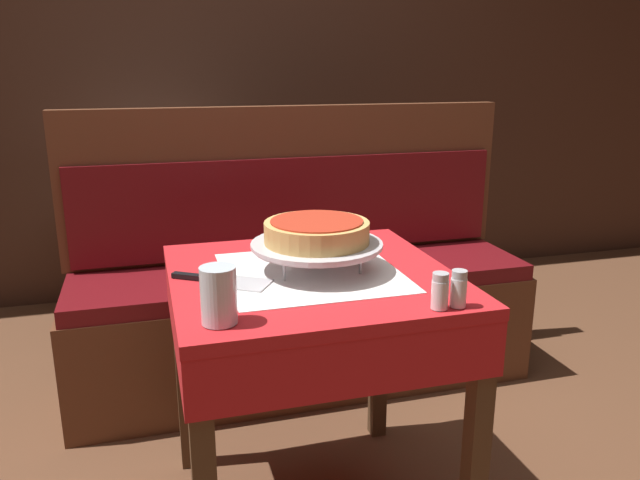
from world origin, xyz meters
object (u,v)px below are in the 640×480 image
Objects in this scene: pizza_server at (224,281)px; salt_shaker at (440,291)px; dining_table_rear at (158,200)px; condiment_caddy at (138,171)px; booth_bench at (301,303)px; pepper_shaker at (459,289)px; deep_dish_pizza at (317,231)px; dining_table_front at (311,311)px; water_glass_near at (219,295)px; pizza_pan_stand at (317,246)px.

salt_shaker is (0.43, -0.30, 0.04)m from pizza_server.
dining_table_rear is at bearing 106.05° from salt_shaker.
dining_table_rear is 0.18m from condiment_caddy.
pepper_shaker is at bearing -85.78° from booth_bench.
deep_dish_pizza is at bearing -73.85° from condiment_caddy.
deep_dish_pizza is (0.02, 0.01, 0.21)m from dining_table_front.
pepper_shaker is at bearing -70.00° from condiment_caddy.
dining_table_front is 0.99× the size of dining_table_rear.
salt_shaker is 1.94m from condiment_caddy.
dining_table_rear is at bearing 122.53° from booth_bench.
salt_shaker is at bearing -34.86° from pizza_server.
booth_bench is 1.22m from water_glass_near.
dining_table_rear is 1.61m from pizza_pan_stand.
condiment_caddy reaches higher than dining_table_rear.
dining_table_rear is at bearing 102.87° from deep_dish_pizza.
dining_table_front is 5.01× the size of condiment_caddy.
pizza_pan_stand reaches higher than pizza_server.
pepper_shaker reaches higher than salt_shaker.
deep_dish_pizza is 1.85× the size of condiment_caddy.
booth_bench is at bearing 94.22° from pepper_shaker.
dining_table_front is at bearing -152.58° from pizza_pan_stand.
pizza_pan_stand is 4.16× the size of salt_shaker.
booth_bench is 12.19× the size of condiment_caddy.
condiment_caddy is at bearing 108.76° from salt_shaker.
condiment_caddy is at bearing 105.45° from dining_table_front.
dining_table_front is 0.85m from booth_bench.
water_glass_near is (-0.28, -0.27, -0.04)m from deep_dish_pizza.
pizza_pan_stand is 0.25m from pizza_server.
booth_bench is at bearing 78.92° from pizza_pan_stand.
deep_dish_pizza is at bearing 125.38° from pepper_shaker.
dining_table_rear is 2.16× the size of pizza_pan_stand.
booth_bench reaches higher than dining_table_rear.
pizza_server is 2.01× the size of water_glass_near.
water_glass_near reaches higher than pizza_server.
dining_table_rear is 0.41× the size of booth_bench.
water_glass_near is 0.52m from pepper_shaker.
water_glass_near is at bearing -136.28° from pizza_pan_stand.
pizza_pan_stand is 2.81× the size of water_glass_near.
dining_table_front is 2.71× the size of deep_dish_pizza.
booth_bench is at bearing -51.65° from condiment_caddy.
pizza_pan_stand reaches higher than dining_table_rear.
deep_dish_pizza is 2.23× the size of water_glass_near.
condiment_caddy is (-0.59, 0.74, 0.43)m from booth_bench.
condiment_caddy reaches higher than pepper_shaker.
pepper_shaker is (0.23, -0.33, -0.02)m from pizza_pan_stand.
dining_table_front is 0.17m from pizza_pan_stand.
dining_table_front is at bearing -74.55° from condiment_caddy.
water_glass_near is (0.07, -1.84, 0.17)m from dining_table_rear.
pepper_shaker reaches higher than dining_table_rear.
pizza_pan_stand is 0.39m from water_glass_near.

